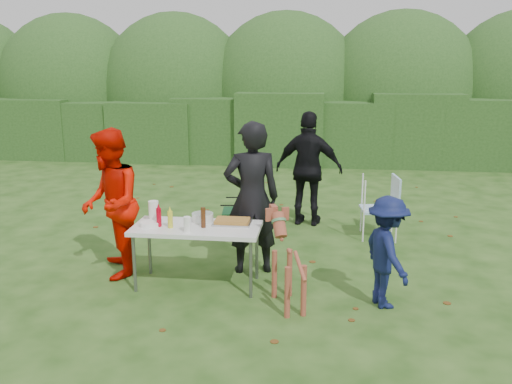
# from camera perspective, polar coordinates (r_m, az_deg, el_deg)

# --- Properties ---
(ground) EXTENTS (80.00, 80.00, 0.00)m
(ground) POSITION_cam_1_polar(r_m,az_deg,el_deg) (6.66, -3.19, -9.64)
(ground) COLOR #1E4211
(hedge_row) EXTENTS (22.00, 1.40, 1.70)m
(hedge_row) POSITION_cam_1_polar(r_m,az_deg,el_deg) (14.17, 2.59, 6.47)
(hedge_row) COLOR #23471C
(hedge_row) RESTS_ON ground
(shrub_backdrop) EXTENTS (20.00, 2.60, 3.20)m
(shrub_backdrop) POSITION_cam_1_polar(r_m,az_deg,el_deg) (15.68, 3.11, 9.92)
(shrub_backdrop) COLOR #3D6628
(shrub_backdrop) RESTS_ON ground
(folding_table) EXTENTS (1.50, 0.70, 0.74)m
(folding_table) POSITION_cam_1_polar(r_m,az_deg,el_deg) (6.42, -6.27, -4.05)
(folding_table) COLOR silver
(folding_table) RESTS_ON ground
(person_cook) EXTENTS (0.80, 0.63, 1.93)m
(person_cook) POSITION_cam_1_polar(r_m,az_deg,el_deg) (6.75, -0.45, -0.64)
(person_cook) COLOR black
(person_cook) RESTS_ON ground
(person_red_jacket) EXTENTS (0.98, 1.09, 1.85)m
(person_red_jacket) POSITION_cam_1_polar(r_m,az_deg,el_deg) (6.87, -15.08, -1.20)
(person_red_jacket) COLOR red
(person_red_jacket) RESTS_ON ground
(person_black_puffy) EXTENTS (1.15, 0.63, 1.85)m
(person_black_puffy) POSITION_cam_1_polar(r_m,az_deg,el_deg) (8.79, 5.58, 2.43)
(person_black_puffy) COLOR black
(person_black_puffy) RESTS_ON ground
(child) EXTENTS (0.71, 0.91, 1.24)m
(child) POSITION_cam_1_polar(r_m,az_deg,el_deg) (6.05, 13.62, -6.17)
(child) COLOR #101744
(child) RESTS_ON ground
(dog) EXTENTS (0.74, 1.10, 0.97)m
(dog) POSITION_cam_1_polar(r_m,az_deg,el_deg) (5.92, 3.46, -7.63)
(dog) COLOR brown
(dog) RESTS_ON ground
(camping_chair) EXTENTS (0.59, 0.59, 0.86)m
(camping_chair) POSITION_cam_1_polar(r_m,az_deg,el_deg) (8.31, -1.93, -1.70)
(camping_chair) COLOR #123D1F
(camping_chair) RESTS_ON ground
(lawn_chair) EXTENTS (0.63, 0.63, 0.96)m
(lawn_chair) POSITION_cam_1_polar(r_m,az_deg,el_deg) (8.40, 12.81, -1.52)
(lawn_chair) COLOR #4C90C1
(lawn_chair) RESTS_ON ground
(food_tray) EXTENTS (0.45, 0.30, 0.02)m
(food_tray) POSITION_cam_1_polar(r_m,az_deg,el_deg) (6.47, -2.51, -3.26)
(food_tray) COLOR #B7B7BA
(food_tray) RESTS_ON folding_table
(focaccia_bread) EXTENTS (0.40, 0.26, 0.04)m
(focaccia_bread) POSITION_cam_1_polar(r_m,az_deg,el_deg) (6.46, -2.52, -3.02)
(focaccia_bread) COLOR #A6712D
(focaccia_bread) RESTS_ON food_tray
(mustard_bottle) EXTENTS (0.06, 0.06, 0.20)m
(mustard_bottle) POSITION_cam_1_polar(r_m,az_deg,el_deg) (6.36, -9.02, -2.87)
(mustard_bottle) COLOR gold
(mustard_bottle) RESTS_ON folding_table
(ketchup_bottle) EXTENTS (0.06, 0.06, 0.22)m
(ketchup_bottle) POSITION_cam_1_polar(r_m,az_deg,el_deg) (6.43, -10.19, -2.64)
(ketchup_bottle) COLOR #AD0215
(ketchup_bottle) RESTS_ON folding_table
(beer_bottle) EXTENTS (0.06, 0.06, 0.24)m
(beer_bottle) POSITION_cam_1_polar(r_m,az_deg,el_deg) (6.32, -5.58, -2.69)
(beer_bottle) COLOR #47230F
(beer_bottle) RESTS_ON folding_table
(paper_towel_roll) EXTENTS (0.12, 0.12, 0.26)m
(paper_towel_roll) POSITION_cam_1_polar(r_m,az_deg,el_deg) (6.61, -10.72, -2.03)
(paper_towel_roll) COLOR white
(paper_towel_roll) RESTS_ON folding_table
(cup_stack) EXTENTS (0.08, 0.08, 0.18)m
(cup_stack) POSITION_cam_1_polar(r_m,az_deg,el_deg) (6.18, -7.25, -3.40)
(cup_stack) COLOR white
(cup_stack) RESTS_ON folding_table
(pasta_bowl) EXTENTS (0.26, 0.26, 0.10)m
(pasta_bowl) POSITION_cam_1_polar(r_m,az_deg,el_deg) (6.58, -5.64, -2.66)
(pasta_bowl) COLOR silver
(pasta_bowl) RESTS_ON folding_table
(plate_stack) EXTENTS (0.24, 0.24, 0.05)m
(plate_stack) POSITION_cam_1_polar(r_m,az_deg,el_deg) (6.50, -11.12, -3.30)
(plate_stack) COLOR white
(plate_stack) RESTS_ON folding_table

